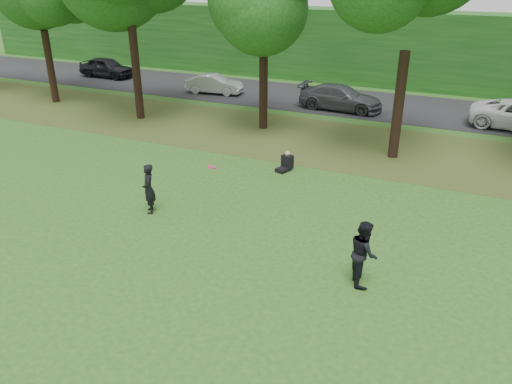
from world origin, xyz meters
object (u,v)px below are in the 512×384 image
frisbee (211,167)px  seated_person (286,163)px  player_left (149,189)px  player_right (364,253)px

frisbee → seated_person: size_ratio=0.42×
player_left → seated_person: player_left is taller
player_left → player_right: size_ratio=0.96×
seated_person → player_left: bearing=-98.0°
player_left → frisbee: size_ratio=5.09×
player_right → frisbee: frisbee is taller
frisbee → seated_person: frisbee is taller
player_right → player_left: bearing=58.0°
player_left → player_right: player_right is taller
frisbee → player_right: bearing=-10.2°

